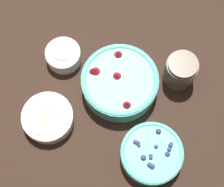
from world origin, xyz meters
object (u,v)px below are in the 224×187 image
object	(u,v)px
bowl_blueberries	(152,154)
jar_chocolate	(180,71)
bowl_bananas	(48,118)
bowl_cream	(63,55)
bowl_strawberries	(120,82)

from	to	relation	value
bowl_blueberries	jar_chocolate	bearing A→B (deg)	-163.19
bowl_bananas	bowl_blueberries	bearing A→B (deg)	107.82
bowl_cream	jar_chocolate	xyz separation A→B (m)	(-0.16, 0.31, 0.02)
bowl_strawberries	bowl_bananas	distance (m)	0.23
bowl_cream	jar_chocolate	distance (m)	0.35
bowl_strawberries	jar_chocolate	world-z (taller)	jar_chocolate
bowl_strawberries	bowl_cream	distance (m)	0.19
bowl_bananas	bowl_strawberries	bearing A→B (deg)	154.09
jar_chocolate	bowl_strawberries	bearing A→B (deg)	-42.28
bowl_blueberries	jar_chocolate	xyz separation A→B (m)	(-0.25, -0.07, 0.02)
bowl_cream	jar_chocolate	bearing A→B (deg)	117.59
bowl_strawberries	bowl_blueberries	distance (m)	0.23
bowl_blueberries	bowl_cream	world-z (taller)	same
bowl_bananas	jar_chocolate	xyz separation A→B (m)	(-0.34, 0.22, 0.02)
bowl_strawberries	bowl_blueberries	bearing A→B (deg)	60.20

